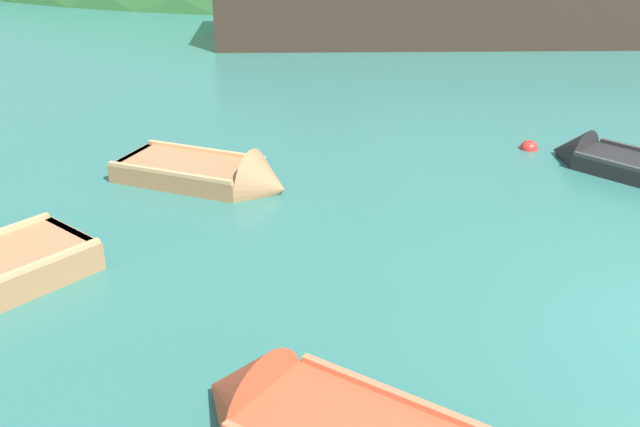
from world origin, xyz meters
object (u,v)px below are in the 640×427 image
Objects in this scene: sailing_ship at (449,15)px; buoy_red at (529,149)px; rowboat_center at (622,167)px; rowboat_far at (218,179)px.

sailing_ship is 50.44× the size of buoy_red.
rowboat_center reaches higher than buoy_red.
rowboat_far is (-4.60, -12.30, -0.61)m from sailing_ship.
buoy_red is at bearing -91.32° from sailing_ship.
sailing_ship is 5.34× the size of rowboat_far.
rowboat_far is at bearing -116.65° from sailing_ship.
rowboat_center is at bearing -84.69° from sailing_ship.
rowboat_far reaches higher than rowboat_center.
rowboat_far is 6.95m from rowboat_center.
rowboat_center is at bearing -36.67° from buoy_red.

